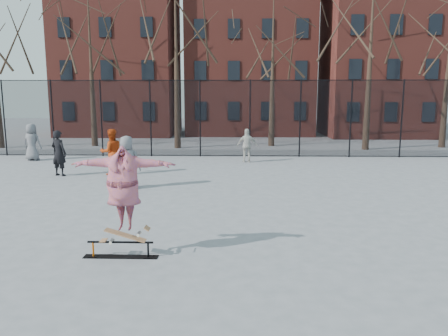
{
  "coord_description": "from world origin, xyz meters",
  "views": [
    {
      "loc": [
        0.58,
        -9.8,
        3.24
      ],
      "look_at": [
        0.22,
        1.5,
        1.33
      ],
      "focal_mm": 35.0,
      "sensor_mm": 36.0,
      "label": 1
    }
  ],
  "objects_px": {
    "skateboard": "(126,239)",
    "bystander_grey": "(32,142)",
    "skate_rail": "(121,251)",
    "bystander_white": "(247,146)",
    "skater": "(124,195)",
    "bystander_black": "(59,153)",
    "bystander_extra": "(127,162)",
    "bystander_red": "(112,152)"
  },
  "relations": [
    {
      "from": "skateboard",
      "to": "bystander_grey",
      "type": "bearing_deg",
      "value": 121.75
    },
    {
      "from": "bystander_black",
      "to": "bystander_grey",
      "type": "bearing_deg",
      "value": -33.91
    },
    {
      "from": "skater",
      "to": "bystander_red",
      "type": "height_order",
      "value": "skater"
    },
    {
      "from": "bystander_red",
      "to": "skate_rail",
      "type": "bearing_deg",
      "value": 79.34
    },
    {
      "from": "bystander_red",
      "to": "bystander_white",
      "type": "bearing_deg",
      "value": -175.64
    },
    {
      "from": "skater",
      "to": "bystander_white",
      "type": "height_order",
      "value": "skater"
    },
    {
      "from": "bystander_black",
      "to": "bystander_red",
      "type": "xyz_separation_m",
      "value": [
        2.05,
        0.3,
        0.02
      ]
    },
    {
      "from": "skate_rail",
      "to": "skateboard",
      "type": "xyz_separation_m",
      "value": [
        0.11,
        0.0,
        0.26
      ]
    },
    {
      "from": "skate_rail",
      "to": "bystander_extra",
      "type": "relative_size",
      "value": 0.82
    },
    {
      "from": "skater",
      "to": "bystander_extra",
      "type": "xyz_separation_m",
      "value": [
        -1.59,
        6.48,
        -0.35
      ]
    },
    {
      "from": "bystander_white",
      "to": "bystander_grey",
      "type": "bearing_deg",
      "value": -3.64
    },
    {
      "from": "skateboard",
      "to": "skater",
      "type": "relative_size",
      "value": 0.44
    },
    {
      "from": "skate_rail",
      "to": "bystander_white",
      "type": "bearing_deg",
      "value": 77.45
    },
    {
      "from": "skater",
      "to": "skateboard",
      "type": "bearing_deg",
      "value": 0.0
    },
    {
      "from": "bystander_extra",
      "to": "skate_rail",
      "type": "bearing_deg",
      "value": 96.73
    },
    {
      "from": "skateboard",
      "to": "bystander_grey",
      "type": "relative_size",
      "value": 0.5
    },
    {
      "from": "bystander_white",
      "to": "skater",
      "type": "bearing_deg",
      "value": 75.7
    },
    {
      "from": "bystander_black",
      "to": "bystander_extra",
      "type": "height_order",
      "value": "bystander_extra"
    },
    {
      "from": "skater",
      "to": "bystander_grey",
      "type": "relative_size",
      "value": 1.13
    },
    {
      "from": "bystander_black",
      "to": "bystander_extra",
      "type": "bearing_deg",
      "value": 164.91
    },
    {
      "from": "bystander_grey",
      "to": "bystander_white",
      "type": "distance_m",
      "value": 10.63
    },
    {
      "from": "skater",
      "to": "bystander_black",
      "type": "relative_size",
      "value": 1.12
    },
    {
      "from": "skateboard",
      "to": "bystander_grey",
      "type": "height_order",
      "value": "bystander_grey"
    },
    {
      "from": "skateboard",
      "to": "bystander_white",
      "type": "bearing_deg",
      "value": 77.92
    },
    {
      "from": "bystander_black",
      "to": "bystander_extra",
      "type": "relative_size",
      "value": 0.99
    },
    {
      "from": "skater",
      "to": "bystander_red",
      "type": "xyz_separation_m",
      "value": [
        -2.88,
        9.08,
        -0.34
      ]
    },
    {
      "from": "bystander_black",
      "to": "bystander_red",
      "type": "distance_m",
      "value": 2.07
    },
    {
      "from": "skateboard",
      "to": "bystander_black",
      "type": "bearing_deg",
      "value": 119.31
    },
    {
      "from": "bystander_grey",
      "to": "bystander_white",
      "type": "relative_size",
      "value": 1.12
    },
    {
      "from": "skater",
      "to": "bystander_black",
      "type": "distance_m",
      "value": 10.08
    },
    {
      "from": "bystander_grey",
      "to": "bystander_extra",
      "type": "height_order",
      "value": "bystander_extra"
    },
    {
      "from": "bystander_grey",
      "to": "bystander_black",
      "type": "distance_m",
      "value": 5.04
    },
    {
      "from": "bystander_black",
      "to": "bystander_extra",
      "type": "xyz_separation_m",
      "value": [
        3.34,
        -2.3,
        0.01
      ]
    },
    {
      "from": "skate_rail",
      "to": "bystander_grey",
      "type": "xyz_separation_m",
      "value": [
        -7.83,
        12.83,
        0.78
      ]
    },
    {
      "from": "bystander_grey",
      "to": "bystander_red",
      "type": "height_order",
      "value": "bystander_red"
    },
    {
      "from": "skateboard",
      "to": "bystander_extra",
      "type": "distance_m",
      "value": 6.7
    },
    {
      "from": "bystander_extra",
      "to": "skater",
      "type": "bearing_deg",
      "value": 97.63
    },
    {
      "from": "skate_rail",
      "to": "skater",
      "type": "xyz_separation_m",
      "value": [
        0.11,
        0.0,
        1.15
      ]
    },
    {
      "from": "skate_rail",
      "to": "skateboard",
      "type": "bearing_deg",
      "value": 0.0
    },
    {
      "from": "bystander_grey",
      "to": "bystander_red",
      "type": "relative_size",
      "value": 0.98
    },
    {
      "from": "skate_rail",
      "to": "bystander_white",
      "type": "height_order",
      "value": "bystander_white"
    },
    {
      "from": "skater",
      "to": "bystander_grey",
      "type": "distance_m",
      "value": 15.09
    }
  ]
}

